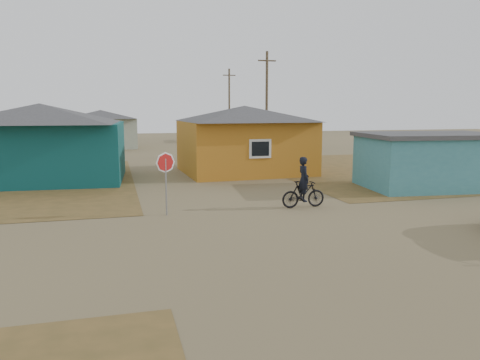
# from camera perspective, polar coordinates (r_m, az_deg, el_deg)

# --- Properties ---
(ground) EXTENTS (120.00, 120.00, 0.00)m
(ground) POSITION_cam_1_polar(r_m,az_deg,el_deg) (13.84, 6.33, -7.04)
(ground) COLOR brown
(grass_ne) EXTENTS (20.00, 18.00, 0.00)m
(grass_ne) POSITION_cam_1_polar(r_m,az_deg,el_deg) (31.87, 21.41, 1.39)
(grass_ne) COLOR brown
(grass_ne) RESTS_ON ground
(house_teal) EXTENTS (8.93, 7.08, 4.00)m
(house_teal) POSITION_cam_1_polar(r_m,az_deg,el_deg) (26.18, -23.05, 4.33)
(house_teal) COLOR #0B3E3F
(house_teal) RESTS_ON ground
(house_yellow) EXTENTS (7.72, 6.76, 3.90)m
(house_yellow) POSITION_cam_1_polar(r_m,az_deg,el_deg) (27.45, 0.56, 5.09)
(house_yellow) COLOR #B8701C
(house_yellow) RESTS_ON ground
(shed_turquoise) EXTENTS (6.71, 4.93, 2.60)m
(shed_turquoise) POSITION_cam_1_polar(r_m,az_deg,el_deg) (23.88, 22.12, 2.24)
(shed_turquoise) COLOR teal
(shed_turquoise) RESTS_ON ground
(house_pale_west) EXTENTS (7.04, 6.15, 3.60)m
(house_pale_west) POSITION_cam_1_polar(r_m,az_deg,el_deg) (46.43, -16.56, 6.04)
(house_pale_west) COLOR gray
(house_pale_west) RESTS_ON ground
(house_beige_east) EXTENTS (6.95, 6.05, 3.60)m
(house_beige_east) POSITION_cam_1_polar(r_m,az_deg,el_deg) (54.49, 0.75, 6.74)
(house_beige_east) COLOR tan
(house_beige_east) RESTS_ON ground
(house_pale_north) EXTENTS (6.28, 5.81, 3.40)m
(house_pale_north) POSITION_cam_1_polar(r_m,az_deg,el_deg) (59.11, -24.12, 6.04)
(house_pale_north) COLOR gray
(house_pale_north) RESTS_ON ground
(utility_pole_near) EXTENTS (1.40, 0.20, 8.00)m
(utility_pole_near) POSITION_cam_1_polar(r_m,az_deg,el_deg) (36.23, 3.27, 9.34)
(utility_pole_near) COLOR brown
(utility_pole_near) RESTS_ON ground
(utility_pole_far) EXTENTS (1.40, 0.20, 8.00)m
(utility_pole_far) POSITION_cam_1_polar(r_m,az_deg,el_deg) (51.89, -1.32, 9.16)
(utility_pole_far) COLOR brown
(utility_pole_far) RESTS_ON ground
(stop_sign) EXTENTS (0.73, 0.06, 2.25)m
(stop_sign) POSITION_cam_1_polar(r_m,az_deg,el_deg) (16.54, -9.06, 1.40)
(stop_sign) COLOR gray
(stop_sign) RESTS_ON ground
(cyclist) EXTENTS (1.73, 0.62, 1.94)m
(cyclist) POSITION_cam_1_polar(r_m,az_deg,el_deg) (17.92, 7.74, -1.11)
(cyclist) COLOR black
(cyclist) RESTS_ON ground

